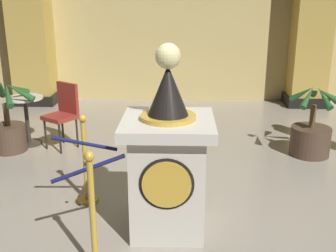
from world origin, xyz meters
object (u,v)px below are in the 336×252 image
Objects in this scene: stanchion_far at (94,231)px; potted_palm_right at (311,135)px; potted_palm_left at (8,127)px; cafe_table at (26,115)px; cafe_chair_red at (64,110)px; pedestal_clock at (168,162)px; stanchion_near at (86,172)px.

stanchion_far is 1.02× the size of potted_palm_right.
potted_palm_left is 0.35m from cafe_table.
potted_palm_right is 3.56m from cafe_chair_red.
pedestal_clock is 1.68× the size of potted_palm_left.
cafe_chair_red reaches higher than cafe_table.
potted_palm_left is at bearing 123.65° from stanchion_far.
stanchion_far reaches higher than stanchion_near.
stanchion_near is 1.04× the size of cafe_chair_red.
cafe_chair_red is (-1.60, 2.21, -0.12)m from pedestal_clock.
pedestal_clock reaches higher than stanchion_far.
pedestal_clock is at bearing -29.72° from stanchion_near.
pedestal_clock is 1.81× the size of stanchion_near.
potted_palm_left reaches higher than stanchion_far.
cafe_table is 0.77× the size of cafe_chair_red.
cafe_chair_red is (0.77, 0.20, 0.21)m from potted_palm_left.
stanchion_near reaches higher than cafe_chair_red.
pedestal_clock reaches higher than potted_palm_left.
potted_palm_right reaches higher than stanchion_near.
stanchion_near is 1.84m from cafe_chair_red.
stanchion_far is at bearing -56.35° from potted_palm_left.
pedestal_clock reaches higher than cafe_table.
potted_palm_left is (-1.46, 1.49, 0.01)m from stanchion_near.
potted_palm_left reaches higher than cafe_chair_red.
potted_palm_left is 1.12× the size of cafe_chair_red.
cafe_chair_red is at bearing 112.35° from stanchion_near.
stanchion_near is at bearing -45.55° from potted_palm_left.
stanchion_near is 1.35× the size of cafe_table.
stanchion_far reaches higher than potted_palm_right.
pedestal_clock is at bearing -53.97° from cafe_chair_red.
stanchion_near reaches higher than cafe_table.
pedestal_clock is 1.73× the size of potted_palm_right.
cafe_table is (-1.29, 1.77, 0.12)m from stanchion_near.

